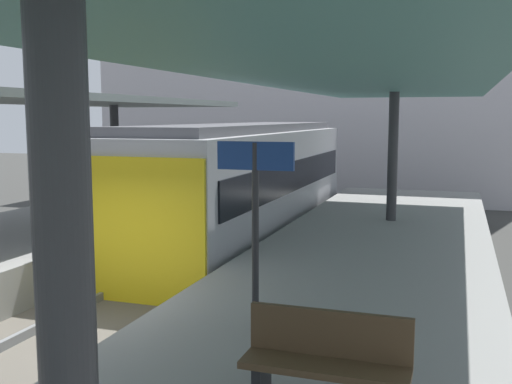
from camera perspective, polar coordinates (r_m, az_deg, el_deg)
name	(u,v)px	position (r m, az deg, el deg)	size (l,w,h in m)	color
ground_plane	(61,362)	(9.36, -18.06, -15.06)	(80.00, 80.00, 0.00)	#383835
platform_right	(321,363)	(7.66, 6.20, -15.83)	(4.40, 28.00, 1.00)	gray
track_ballast	(60,355)	(9.33, -18.08, -14.49)	(3.20, 28.00, 0.20)	#59544C
rail_near_side	(19,338)	(9.70, -21.62, -12.73)	(0.08, 28.00, 0.14)	slate
rail_far_side	(104,350)	(8.87, -14.28, -14.32)	(0.08, 28.00, 0.14)	slate
commuter_train	(244,184)	(15.70, -1.12, 0.74)	(2.78, 11.23, 3.10)	#ADADB2
canopy_right	(347,71)	(8.45, 8.65, 11.29)	(4.18, 21.00, 3.23)	#333335
platform_bench	(326,360)	(5.25, 6.71, -15.56)	(1.40, 0.41, 0.86)	black
platform_sign	(255,193)	(6.80, -0.06, -0.13)	(0.90, 0.08, 2.21)	#262628
station_building_backdrop	(310,72)	(27.74, 5.16, 11.31)	(18.00, 6.00, 11.00)	#B7B2B7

